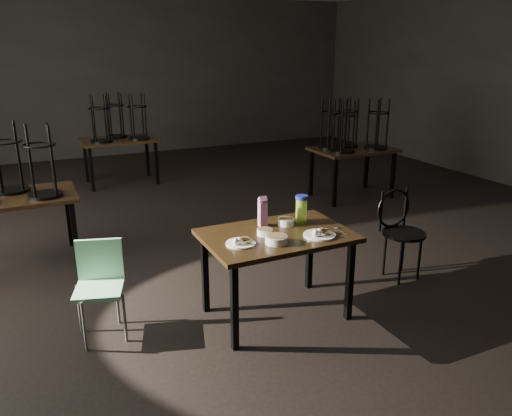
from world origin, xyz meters
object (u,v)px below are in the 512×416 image
main_table (277,242)px  school_chair (100,280)px  juice_carton (263,212)px  water_bottle (301,208)px  bentwood_chair (400,226)px

main_table → school_chair: 1.44m
school_chair → juice_carton: bearing=11.1°
main_table → school_chair: school_chair is taller
main_table → water_bottle: bearing=26.6°
bentwood_chair → school_chair: (-2.84, 0.16, -0.05)m
main_table → water_bottle: (0.32, 0.16, 0.20)m
juice_carton → water_bottle: (0.35, -0.05, -0.00)m
main_table → juice_carton: 0.29m
main_table → bentwood_chair: 1.48m
main_table → juice_carton: bearing=98.1°
main_table → bentwood_chair: bentwood_chair is taller
main_table → water_bottle: size_ratio=5.04×
juice_carton → school_chair: juice_carton is taller
juice_carton → water_bottle: size_ratio=1.11×
bentwood_chair → juice_carton: bearing=177.7°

